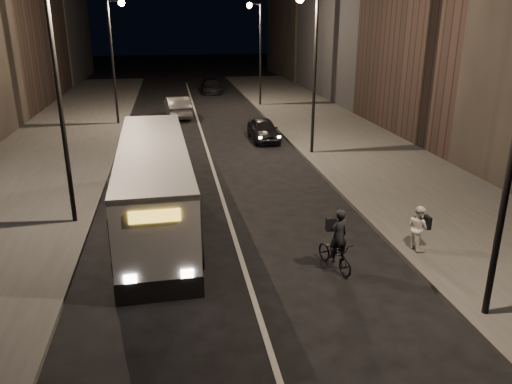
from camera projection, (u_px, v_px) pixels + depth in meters
name	position (u px, v px, depth m)	size (l,w,h in m)	color
ground	(242.00, 263.00, 15.45)	(180.00, 180.00, 0.00)	black
sidewalk_right	(349.00, 143.00, 29.79)	(7.00, 70.00, 0.16)	#3A3A37
sidewalk_left	(51.00, 155.00, 27.08)	(7.00, 70.00, 0.16)	#3A3A37
streetlight_right_near	(510.00, 107.00, 10.80)	(1.20, 0.44, 8.12)	black
streetlight_right_mid	(310.00, 54.00, 25.67)	(1.20, 0.44, 8.12)	black
streetlight_right_far	(257.00, 41.00, 40.54)	(1.20, 0.44, 8.12)	black
streetlight_left_near	(65.00, 75.00, 16.53)	(1.20, 0.44, 8.12)	black
streetlight_left_far	(115.00, 46.00, 33.27)	(1.20, 0.44, 8.12)	black
city_bus	(155.00, 181.00, 17.88)	(2.87, 11.13, 2.98)	silver
cyclist_on_bicycle	(336.00, 249.00, 14.85)	(1.03, 1.82, 1.98)	black
pedestrian_woman	(418.00, 228.00, 15.79)	(0.71, 0.55, 1.46)	silver
car_near	(263.00, 130.00, 30.51)	(1.58, 3.92, 1.34)	black
car_mid	(178.00, 107.00, 37.55)	(1.66, 4.76, 1.57)	#3F3F42
car_far	(211.00, 86.00, 49.69)	(1.86, 4.58, 1.33)	black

